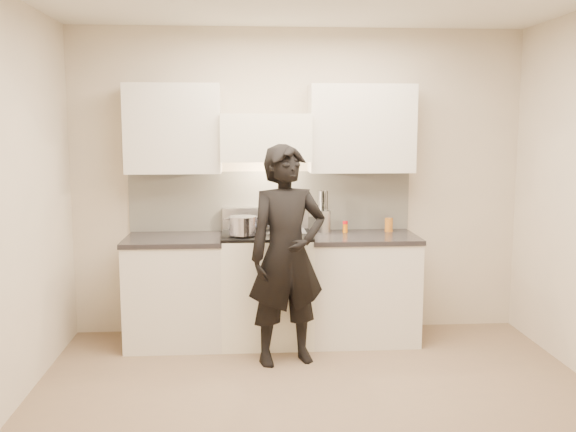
{
  "coord_description": "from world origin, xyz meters",
  "views": [
    {
      "loc": [
        -0.49,
        -3.95,
        1.85
      ],
      "look_at": [
        -0.14,
        1.05,
        1.14
      ],
      "focal_mm": 40.0,
      "sensor_mm": 36.0,
      "label": 1
    }
  ],
  "objects_px": {
    "wok": "(280,218)",
    "person": "(287,255)",
    "counter_right": "(362,287)",
    "utensil_crock": "(323,219)",
    "stove": "(267,287)"
  },
  "relations": [
    {
      "from": "wok",
      "to": "person",
      "type": "relative_size",
      "value": 0.26
    },
    {
      "from": "wok",
      "to": "person",
      "type": "bearing_deg",
      "value": -88.72
    },
    {
      "from": "counter_right",
      "to": "utensil_crock",
      "type": "distance_m",
      "value": 0.68
    },
    {
      "from": "counter_right",
      "to": "person",
      "type": "height_order",
      "value": "person"
    },
    {
      "from": "counter_right",
      "to": "person",
      "type": "distance_m",
      "value": 0.95
    },
    {
      "from": "stove",
      "to": "wok",
      "type": "distance_m",
      "value": 0.61
    },
    {
      "from": "utensil_crock",
      "to": "person",
      "type": "bearing_deg",
      "value": -117.94
    },
    {
      "from": "stove",
      "to": "counter_right",
      "type": "bearing_deg",
      "value": 0.0
    },
    {
      "from": "person",
      "to": "utensil_crock",
      "type": "bearing_deg",
      "value": 46.4
    },
    {
      "from": "wok",
      "to": "utensil_crock",
      "type": "relative_size",
      "value": 1.22
    },
    {
      "from": "utensil_crock",
      "to": "counter_right",
      "type": "bearing_deg",
      "value": -27.36
    },
    {
      "from": "wok",
      "to": "person",
      "type": "height_order",
      "value": "person"
    },
    {
      "from": "counter_right",
      "to": "wok",
      "type": "bearing_deg",
      "value": 170.32
    },
    {
      "from": "counter_right",
      "to": "utensil_crock",
      "type": "height_order",
      "value": "utensil_crock"
    },
    {
      "from": "wok",
      "to": "person",
      "type": "xyz_separation_m",
      "value": [
        0.01,
        -0.64,
        -0.2
      ]
    }
  ]
}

